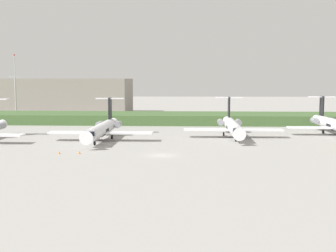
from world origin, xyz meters
The scene contains 9 objects.
ground_plane centered at (0.00, 30.00, 0.00)m, with size 500.00×500.00×0.00m, color #9E9B96.
grass_berm centered at (0.00, 60.78, 1.47)m, with size 320.00×20.00×2.95m, color #426033.
regional_jet_third centered at (-14.58, 19.93, 2.54)m, with size 22.81×31.00×9.00m.
regional_jet_fourth centered at (14.88, 27.11, 2.54)m, with size 22.81×31.00×9.00m.
regional_jet_fifth centered at (39.96, 32.88, 2.54)m, with size 22.81×31.00×9.00m.
antenna_mast centered at (-53.80, 71.00, 9.08)m, with size 4.40×0.50×21.82m.
distant_hangar centered at (-50.05, 98.22, 6.87)m, with size 62.00×24.00×13.73m, color gray.
safety_cone_front_marker centered at (-18.62, 0.52, 0.28)m, with size 0.44×0.44×0.55m, color orange.
safety_cone_mid_marker centered at (-15.06, 0.96, 0.28)m, with size 0.44×0.44×0.55m, color orange.
Camera 1 is at (5.04, -79.77, 13.40)m, focal length 48.78 mm.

